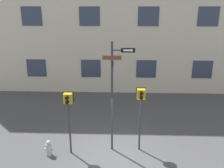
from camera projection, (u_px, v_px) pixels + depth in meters
ground_plane at (116, 157)px, 10.74m from camera, size 60.00×60.00×0.00m
street_sign_pole at (114, 90)px, 10.47m from camera, size 1.31×0.79×4.88m
pedestrian_signal_left at (68, 106)px, 10.39m from camera, size 0.41×0.40×2.83m
pedestrian_signal_right at (141, 102)px, 10.62m from camera, size 0.41×0.40×2.92m
fire_hydrant at (49, 148)px, 10.80m from camera, size 0.40×0.24×0.72m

